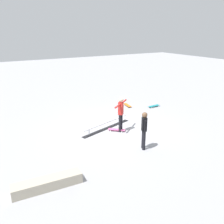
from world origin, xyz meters
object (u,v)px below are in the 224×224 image
Objects in this scene: grind_rail at (107,126)px; loose_skateboard_teal at (154,106)px; skate_ledge at (48,183)px; skater_main at (121,112)px; skateboard_main at (117,130)px; loose_skateboard_orange at (127,105)px; bystander_black_shirt at (144,129)px.

grind_rail is 3.70× the size of loose_skateboard_teal.
skate_ledge is 1.25× the size of skater_main.
skateboard_main is at bearing -68.65° from skater_main.
loose_skateboard_orange is at bearing -155.81° from grind_rail.
skate_ledge is 8.72m from loose_skateboard_orange.
bystander_black_shirt is at bearing -172.50° from skate_ledge.
skater_main is 0.92m from skateboard_main.
grind_rail is 3.64× the size of loose_skateboard_orange.
grind_rail is 1.78× the size of skater_main.
grind_rail is 1.90× the size of bystander_black_shirt.
bystander_black_shirt reaches higher than skate_ledge.
grind_rail is 1.42× the size of skate_ledge.
skater_main is at bearing -149.42° from skate_ledge.
loose_skateboard_teal is (-4.21, -1.45, -0.07)m from grind_rail.
skate_ledge is 9.26m from loose_skateboard_teal.
loose_skateboard_orange is 1.66m from loose_skateboard_teal.
skater_main is 2.30× the size of skateboard_main.
skater_main is at bearing 149.62° from loose_skateboard_orange.
loose_skateboard_orange is (-6.71, -5.56, -0.09)m from skate_ledge.
skateboard_main is 2.22m from bystander_black_shirt.
skate_ledge is at bearing 27.51° from loose_skateboard_teal.
skateboard_main is at bearing 98.63° from grind_rail.
loose_skateboard_teal is at bearing 159.09° from bystander_black_shirt.
grind_rail is 3.77m from loose_skateboard_orange.
loose_skateboard_teal is at bearing 172.27° from skater_main.
skate_ledge is 2.56× the size of loose_skateboard_orange.
skater_main reaches higher than skateboard_main.
skate_ledge reaches higher than loose_skateboard_teal.
grind_rail is at bearing 156.67° from skateboard_main.
skate_ledge is at bearing -5.70° from skater_main.
loose_skateboard_teal is at bearing 68.41° from skateboard_main.
skater_main reaches higher than skate_ledge.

